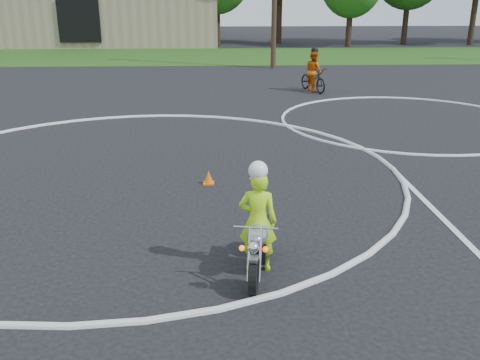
{
  "coord_description": "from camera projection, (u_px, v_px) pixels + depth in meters",
  "views": [
    {
      "loc": [
        1.88,
        -8.73,
        3.93
      ],
      "look_at": [
        2.23,
        -0.69,
        1.1
      ],
      "focal_mm": 40.0,
      "sensor_mm": 36.0,
      "label": 1
    }
  ],
  "objects": [
    {
      "name": "ground",
      "position": [
        113.0,
        228.0,
        9.45
      ],
      "size": [
        120.0,
        120.0,
        0.0
      ],
      "primitive_type": "plane",
      "color": "black",
      "rests_on": "ground"
    },
    {
      "name": "course_markings",
      "position": [
        229.0,
        155.0,
        13.64
      ],
      "size": [
        19.05,
        19.05,
        0.12
      ],
      "color": "silver",
      "rests_on": "ground"
    },
    {
      "name": "rider_primary_grp",
      "position": [
        258.0,
        218.0,
        7.78
      ],
      "size": [
        0.62,
        0.46,
        1.71
      ],
      "rotation": [
        0.0,
        0.0,
        -0.17
      ],
      "color": "#BAFF1A",
      "rests_on": "ground"
    },
    {
      "name": "grass_strip",
      "position": [
        187.0,
        56.0,
        34.9
      ],
      "size": [
        120.0,
        10.0,
        0.02
      ],
      "primitive_type": "cube",
      "color": "#1E4714",
      "rests_on": "ground"
    },
    {
      "name": "traffic_cones",
      "position": [
        405.0,
        145.0,
        14.05
      ],
      "size": [
        21.39,
        5.15,
        0.3
      ],
      "color": "orange",
      "rests_on": "ground"
    },
    {
      "name": "primary_motorcycle",
      "position": [
        258.0,
        245.0,
        7.78
      ],
      "size": [
        0.67,
        1.74,
        0.92
      ],
      "rotation": [
        0.0,
        0.0,
        -0.17
      ],
      "color": "black",
      "rests_on": "ground"
    },
    {
      "name": "rider_second_grp",
      "position": [
        313.0,
        76.0,
        22.32
      ],
      "size": [
        1.29,
        2.02,
        1.83
      ],
      "rotation": [
        0.0,
        0.0,
        0.36
      ],
      "color": "black",
      "rests_on": "ground"
    }
  ]
}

